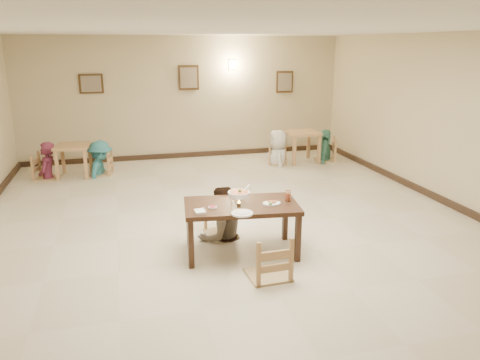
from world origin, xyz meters
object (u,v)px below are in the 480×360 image
object	(u,v)px
curry_warmer	(239,194)
bg_table_left	(73,151)
chair_near	(269,236)
bg_diner_a	(44,142)
chair_far	(220,204)
bg_chair_rl	(278,145)
bg_diner_d	(326,130)
bg_chair_ll	(46,155)
main_table	(241,209)
bg_chair_rr	(326,139)
bg_chair_lr	(100,153)
bg_diner_b	(99,141)
main_diner	(221,187)
bg_diner_c	(278,130)
bg_table_right	(302,137)
drink_glass	(288,196)

from	to	relation	value
curry_warmer	bg_table_left	xyz separation A→B (m)	(-2.48, 4.72, -0.30)
chair_near	bg_diner_a	world-z (taller)	bg_diner_a
chair_far	bg_diner_a	world-z (taller)	bg_diner_a
bg_chair_rl	bg_diner_d	size ratio (longest dim) A/B	0.60
bg_table_left	bg_chair_ll	distance (m)	0.56
main_table	bg_chair_rl	distance (m)	5.12
bg_chair_rr	bg_diner_a	size ratio (longest dim) A/B	0.67
bg_chair_lr	bg_diner_a	xyz separation A→B (m)	(-1.10, -0.07, 0.32)
bg_diner_d	bg_diner_a	bearing A→B (deg)	118.78
bg_chair_rr	bg_diner_b	world-z (taller)	bg_diner_b
chair_near	bg_chair_ll	size ratio (longest dim) A/B	1.01
main_diner	bg_diner_a	world-z (taller)	bg_diner_a
chair_far	bg_diner_d	world-z (taller)	bg_diner_d
bg_diner_c	bg_diner_d	xyz separation A→B (m)	(1.24, 0.03, -0.05)
chair_near	bg_chair_lr	bearing A→B (deg)	-71.28
bg_chair_lr	bg_diner_b	distance (m)	0.28
main_table	bg_chair_lr	xyz separation A→B (m)	(-1.97, 4.71, -0.15)
bg_chair_lr	bg_diner_a	bearing A→B (deg)	-75.35
main_table	bg_diner_d	xyz separation A→B (m)	(3.38, 4.67, 0.14)
curry_warmer	bg_chair_rl	distance (m)	5.18
bg_table_left	bg_chair_ll	size ratio (longest dim) A/B	0.74
chair_far	bg_diner_d	xyz separation A→B (m)	(3.52, 3.96, 0.29)
bg_table_right	bg_chair_ll	bearing A→B (deg)	-179.61
bg_chair_ll	bg_chair_lr	size ratio (longest dim) A/B	1.10
bg_chair_ll	bg_diner_b	size ratio (longest dim) A/B	0.70
main_table	bg_diner_b	world-z (taller)	bg_diner_b
bg_chair_lr	bg_chair_rl	bearing A→B (deg)	100.13
main_diner	bg_diner_a	bearing A→B (deg)	-71.57
main_diner	bg_table_left	world-z (taller)	main_diner
bg_table_left	bg_diner_d	world-z (taller)	bg_diner_d
main_table	chair_near	distance (m)	0.77
bg_chair_ll	bg_chair_rl	distance (m)	5.22
bg_chair_lr	main_diner	bearing A→B (deg)	35.09
chair_near	bg_diner_a	size ratio (longest dim) A/B	0.67
main_table	chair_far	xyz separation A→B (m)	(-0.14, 0.71, -0.15)
drink_glass	bg_diner_b	size ratio (longest dim) A/B	0.10
bg_diner_d	chair_far	bearing A→B (deg)	166.86
chair_far	bg_table_right	size ratio (longest dim) A/B	1.28
main_diner	bg_chair_rr	world-z (taller)	main_diner
chair_far	bg_table_right	xyz separation A→B (m)	(2.90, 3.97, 0.13)
main_table	bg_diner_a	distance (m)	5.57
chair_far	bg_chair_rl	distance (m)	4.55
chair_far	bg_diner_c	distance (m)	4.56
curry_warmer	drink_glass	distance (m)	0.70
bg_table_left	bg_diner_a	distance (m)	0.60
bg_chair_rl	bg_diner_b	xyz separation A→B (m)	(-4.12, 0.06, 0.30)
main_diner	bg_diner_d	bearing A→B (deg)	-148.80
bg_table_right	bg_diner_d	xyz separation A→B (m)	(0.62, -0.00, 0.16)
bg_chair_ll	bg_diner_b	distance (m)	1.13
bg_table_right	bg_chair_ll	distance (m)	5.84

